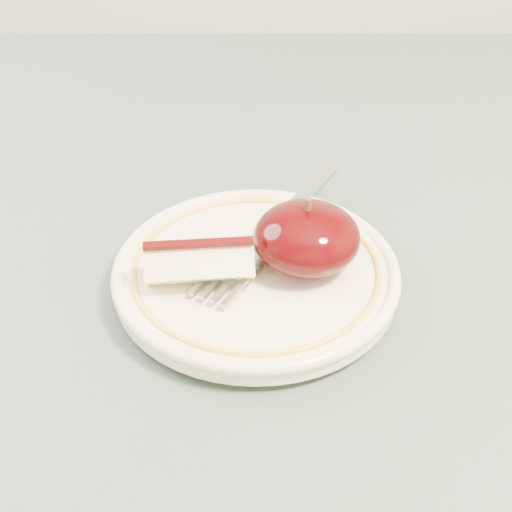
{
  "coord_description": "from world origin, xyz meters",
  "views": [
    {
      "loc": [
        0.1,
        -0.41,
        1.06
      ],
      "look_at": [
        0.1,
        -0.04,
        0.78
      ],
      "focal_mm": 50.0,
      "sensor_mm": 36.0,
      "label": 1
    }
  ],
  "objects_px": {
    "plate": "(256,272)",
    "apple_half": "(307,238)",
    "table": "(128,340)",
    "fork": "(272,230)"
  },
  "relations": [
    {
      "from": "apple_half",
      "to": "fork",
      "type": "relative_size",
      "value": 0.42
    },
    {
      "from": "table",
      "to": "fork",
      "type": "xyz_separation_m",
      "value": [
        0.12,
        -0.0,
        0.11
      ]
    },
    {
      "from": "apple_half",
      "to": "table",
      "type": "bearing_deg",
      "value": 165.22
    },
    {
      "from": "plate",
      "to": "apple_half",
      "type": "distance_m",
      "value": 0.04
    },
    {
      "from": "table",
      "to": "fork",
      "type": "bearing_deg",
      "value": -1.46
    },
    {
      "from": "table",
      "to": "apple_half",
      "type": "distance_m",
      "value": 0.19
    },
    {
      "from": "plate",
      "to": "fork",
      "type": "distance_m",
      "value": 0.04
    },
    {
      "from": "plate",
      "to": "table",
      "type": "bearing_deg",
      "value": 158.96
    },
    {
      "from": "table",
      "to": "plate",
      "type": "height_order",
      "value": "plate"
    },
    {
      "from": "plate",
      "to": "apple_half",
      "type": "relative_size",
      "value": 2.72
    }
  ]
}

